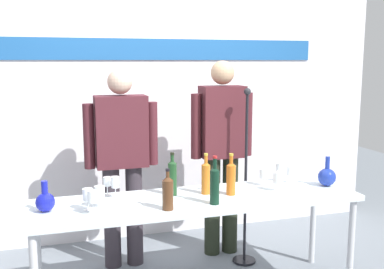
{
  "coord_description": "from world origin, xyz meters",
  "views": [
    {
      "loc": [
        -0.97,
        -3.02,
        1.75
      ],
      "look_at": [
        0.0,
        0.15,
        1.21
      ],
      "focal_mm": 42.49,
      "sensor_mm": 36.0,
      "label": 1
    }
  ],
  "objects_px": {
    "wine_bottle_0": "(206,177)",
    "display_table": "(198,206)",
    "decanter_blue_right": "(327,176)",
    "wine_bottle_4": "(172,176)",
    "wine_glass_left_4": "(88,195)",
    "wine_glass_right_2": "(290,171)",
    "wine_bottle_1": "(168,192)",
    "microphone_stand": "(245,206)",
    "decanter_blue_left": "(45,201)",
    "wine_glass_right_1": "(278,178)",
    "wine_glass_left_2": "(107,182)",
    "wine_glass_right_0": "(264,174)",
    "wine_glass_right_3": "(280,168)",
    "wine_bottle_2": "(215,184)",
    "wine_bottle_3": "(231,177)",
    "wine_glass_left_3": "(92,197)",
    "presenter_left": "(122,155)",
    "wine_glass_left_1": "(115,183)",
    "wine_glass_left_0": "(99,192)",
    "presenter_right": "(222,146)"
  },
  "relations": [
    {
      "from": "wine_bottle_1",
      "to": "wine_glass_right_3",
      "type": "xyz_separation_m",
      "value": [
        1.05,
        0.44,
        -0.01
      ]
    },
    {
      "from": "wine_bottle_0",
      "to": "decanter_blue_right",
      "type": "bearing_deg",
      "value": -4.28
    },
    {
      "from": "decanter_blue_left",
      "to": "wine_glass_left_3",
      "type": "bearing_deg",
      "value": -27.9
    },
    {
      "from": "decanter_blue_left",
      "to": "wine_bottle_2",
      "type": "xyz_separation_m",
      "value": [
        1.12,
        -0.18,
        0.07
      ]
    },
    {
      "from": "wine_glass_left_4",
      "to": "wine_glass_right_1",
      "type": "relative_size",
      "value": 1.0
    },
    {
      "from": "presenter_left",
      "to": "wine_glass_left_4",
      "type": "relative_size",
      "value": 11.42
    },
    {
      "from": "wine_glass_left_2",
      "to": "wine_bottle_3",
      "type": "bearing_deg",
      "value": -15.66
    },
    {
      "from": "wine_glass_left_1",
      "to": "wine_glass_right_2",
      "type": "xyz_separation_m",
      "value": [
        1.41,
        0.0,
        -0.02
      ]
    },
    {
      "from": "wine_glass_left_0",
      "to": "wine_bottle_0",
      "type": "bearing_deg",
      "value": 6.92
    },
    {
      "from": "display_table",
      "to": "wine_glass_left_4",
      "type": "height_order",
      "value": "wine_glass_left_4"
    },
    {
      "from": "wine_bottle_0",
      "to": "wine_glass_left_0",
      "type": "bearing_deg",
      "value": -173.08
    },
    {
      "from": "wine_glass_left_0",
      "to": "wine_glass_left_2",
      "type": "xyz_separation_m",
      "value": [
        0.08,
        0.27,
        -0.01
      ]
    },
    {
      "from": "decanter_blue_right",
      "to": "wine_glass_right_0",
      "type": "bearing_deg",
      "value": 161.5
    },
    {
      "from": "presenter_right",
      "to": "wine_bottle_2",
      "type": "distance_m",
      "value": 0.96
    },
    {
      "from": "wine_bottle_1",
      "to": "wine_glass_right_0",
      "type": "bearing_deg",
      "value": 22.3
    },
    {
      "from": "wine_bottle_3",
      "to": "wine_glass_left_3",
      "type": "distance_m",
      "value": 1.02
    },
    {
      "from": "wine_bottle_0",
      "to": "wine_glass_left_1",
      "type": "relative_size",
      "value": 1.93
    },
    {
      "from": "wine_bottle_1",
      "to": "microphone_stand",
      "type": "relative_size",
      "value": 0.18
    },
    {
      "from": "wine_bottle_4",
      "to": "microphone_stand",
      "type": "height_order",
      "value": "microphone_stand"
    },
    {
      "from": "wine_glass_left_0",
      "to": "wine_glass_right_0",
      "type": "relative_size",
      "value": 1.13
    },
    {
      "from": "wine_bottle_2",
      "to": "wine_glass_left_2",
      "type": "distance_m",
      "value": 0.8
    },
    {
      "from": "wine_bottle_2",
      "to": "microphone_stand",
      "type": "bearing_deg",
      "value": 50.83
    },
    {
      "from": "decanter_blue_left",
      "to": "microphone_stand",
      "type": "bearing_deg",
      "value": 15.35
    },
    {
      "from": "decanter_blue_right",
      "to": "wine_glass_right_3",
      "type": "height_order",
      "value": "decanter_blue_right"
    },
    {
      "from": "presenter_right",
      "to": "wine_bottle_2",
      "type": "bearing_deg",
      "value": -113.58
    },
    {
      "from": "wine_glass_right_3",
      "to": "wine_bottle_0",
      "type": "bearing_deg",
      "value": -166.79
    },
    {
      "from": "wine_bottle_3",
      "to": "wine_glass_right_3",
      "type": "relative_size",
      "value": 2.05
    },
    {
      "from": "display_table",
      "to": "presenter_left",
      "type": "bearing_deg",
      "value": 122.47
    },
    {
      "from": "wine_bottle_3",
      "to": "wine_glass_left_3",
      "type": "bearing_deg",
      "value": -171.42
    },
    {
      "from": "decanter_blue_right",
      "to": "wine_bottle_4",
      "type": "height_order",
      "value": "wine_bottle_4"
    },
    {
      "from": "wine_glass_left_1",
      "to": "wine_bottle_1",
      "type": "bearing_deg",
      "value": -50.58
    },
    {
      "from": "presenter_left",
      "to": "presenter_right",
      "type": "relative_size",
      "value": 0.96
    },
    {
      "from": "wine_glass_left_3",
      "to": "wine_glass_left_0",
      "type": "bearing_deg",
      "value": 66.66
    },
    {
      "from": "wine_bottle_0",
      "to": "display_table",
      "type": "bearing_deg",
      "value": -138.12
    },
    {
      "from": "wine_bottle_2",
      "to": "wine_glass_left_4",
      "type": "relative_size",
      "value": 2.3
    },
    {
      "from": "wine_bottle_0",
      "to": "wine_glass_right_1",
      "type": "xyz_separation_m",
      "value": [
        0.54,
        -0.09,
        -0.03
      ]
    },
    {
      "from": "decanter_blue_left",
      "to": "wine_bottle_4",
      "type": "height_order",
      "value": "wine_bottle_4"
    },
    {
      "from": "wine_glass_left_2",
      "to": "wine_glass_right_0",
      "type": "bearing_deg",
      "value": -4.04
    },
    {
      "from": "wine_glass_left_3",
      "to": "wine_glass_right_3",
      "type": "relative_size",
      "value": 1.06
    },
    {
      "from": "wine_bottle_0",
      "to": "wine_glass_left_3",
      "type": "relative_size",
      "value": 1.92
    },
    {
      "from": "wine_glass_left_4",
      "to": "wine_glass_right_2",
      "type": "xyz_separation_m",
      "value": [
        1.62,
        0.22,
        -0.01
      ]
    },
    {
      "from": "display_table",
      "to": "wine_bottle_4",
      "type": "relative_size",
      "value": 7.48
    },
    {
      "from": "wine_glass_right_3",
      "to": "microphone_stand",
      "type": "height_order",
      "value": "microphone_stand"
    },
    {
      "from": "wine_bottle_1",
      "to": "wine_glass_left_1",
      "type": "relative_size",
      "value": 1.76
    },
    {
      "from": "wine_bottle_3",
      "to": "wine_glass_right_0",
      "type": "height_order",
      "value": "wine_bottle_3"
    },
    {
      "from": "wine_bottle_4",
      "to": "wine_glass_right_1",
      "type": "xyz_separation_m",
      "value": [
        0.79,
        -0.13,
        -0.04
      ]
    },
    {
      "from": "wine_bottle_0",
      "to": "wine_bottle_1",
      "type": "height_order",
      "value": "wine_bottle_0"
    },
    {
      "from": "decanter_blue_left",
      "to": "wine_glass_left_2",
      "type": "distance_m",
      "value": 0.5
    },
    {
      "from": "decanter_blue_right",
      "to": "wine_bottle_1",
      "type": "height_order",
      "value": "wine_bottle_1"
    },
    {
      "from": "wine_glass_right_3",
      "to": "microphone_stand",
      "type": "bearing_deg",
      "value": 134.72
    }
  ]
}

